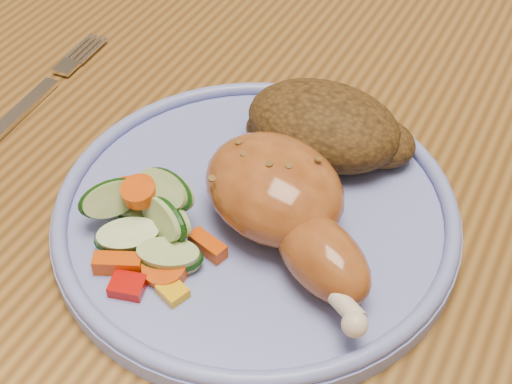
# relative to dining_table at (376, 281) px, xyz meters

# --- Properties ---
(dining_table) EXTENTS (0.90, 1.40, 0.75)m
(dining_table) POSITION_rel_dining_table_xyz_m (0.00, 0.00, 0.00)
(dining_table) COLOR brown
(dining_table) RESTS_ON ground
(plate) EXTENTS (0.26, 0.26, 0.01)m
(plate) POSITION_rel_dining_table_xyz_m (-0.07, -0.06, 0.09)
(plate) COLOR #6D79C4
(plate) RESTS_ON dining_table
(plate_rim) EXTENTS (0.25, 0.25, 0.01)m
(plate_rim) POSITION_rel_dining_table_xyz_m (-0.07, -0.06, 0.10)
(plate_rim) COLOR #6D79C4
(plate_rim) RESTS_ON plate
(chicken_leg) EXTENTS (0.14, 0.12, 0.05)m
(chicken_leg) POSITION_rel_dining_table_xyz_m (-0.05, -0.06, 0.12)
(chicken_leg) COLOR #9E5321
(chicken_leg) RESTS_ON plate
(rice_pilaf) EXTENTS (0.11, 0.08, 0.05)m
(rice_pilaf) POSITION_rel_dining_table_xyz_m (-0.06, 0.02, 0.11)
(rice_pilaf) COLOR #492F12
(rice_pilaf) RESTS_ON plate
(vegetable_pile) EXTENTS (0.10, 0.09, 0.05)m
(vegetable_pile) POSITION_rel_dining_table_xyz_m (-0.12, -0.11, 0.11)
(vegetable_pile) COLOR #A50A05
(vegetable_pile) RESTS_ON plate
(fork) EXTENTS (0.02, 0.15, 0.00)m
(fork) POSITION_rel_dining_table_xyz_m (-0.28, -0.02, 0.09)
(fork) COLOR silver
(fork) RESTS_ON dining_table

